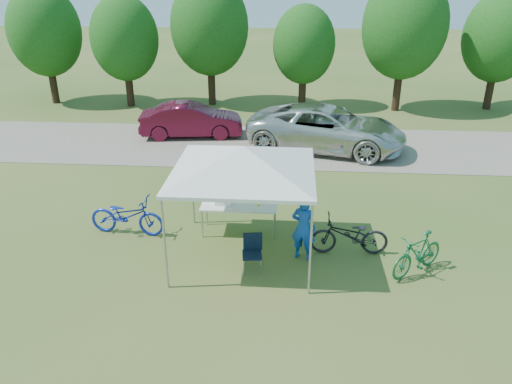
# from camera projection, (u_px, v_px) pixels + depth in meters

# --- Properties ---
(ground) EXTENTS (100.00, 100.00, 0.00)m
(ground) POSITION_uv_depth(u_px,v_px,m) (244.00, 254.00, 12.00)
(ground) COLOR #2D5119
(ground) RESTS_ON ground
(gravel_strip) EXTENTS (24.00, 5.00, 0.02)m
(gravel_strip) POSITION_uv_depth(u_px,v_px,m) (264.00, 146.00, 19.27)
(gravel_strip) COLOR gray
(gravel_strip) RESTS_ON ground
(canopy) EXTENTS (4.53, 4.53, 3.00)m
(canopy) POSITION_uv_depth(u_px,v_px,m) (243.00, 149.00, 10.91)
(canopy) COLOR #A5A5AA
(canopy) RESTS_ON ground
(treeline) EXTENTS (24.89, 4.28, 6.30)m
(treeline) POSITION_uv_depth(u_px,v_px,m) (266.00, 32.00, 23.35)
(treeline) COLOR #382314
(treeline) RESTS_ON ground
(folding_table) EXTENTS (1.93, 0.80, 0.79)m
(folding_table) POSITION_uv_depth(u_px,v_px,m) (239.00, 206.00, 12.68)
(folding_table) COLOR white
(folding_table) RESTS_ON ground
(folding_chair) EXTENTS (0.48, 0.50, 0.85)m
(folding_chair) POSITION_uv_depth(u_px,v_px,m) (252.00, 249.00, 11.22)
(folding_chair) COLOR black
(folding_chair) RESTS_ON ground
(cooler) EXTENTS (0.44, 0.30, 0.32)m
(cooler) POSITION_uv_depth(u_px,v_px,m) (224.00, 198.00, 12.63)
(cooler) COLOR white
(cooler) RESTS_ON folding_table
(ice_cream_cup) EXTENTS (0.07, 0.07, 0.06)m
(ice_cream_cup) POSITION_uv_depth(u_px,v_px,m) (258.00, 205.00, 12.57)
(ice_cream_cup) COLOR yellow
(ice_cream_cup) RESTS_ON folding_table
(cyclist) EXTENTS (0.68, 0.56, 1.61)m
(cyclist) POSITION_uv_depth(u_px,v_px,m) (304.00, 228.00, 11.50)
(cyclist) COLOR #1545AB
(cyclist) RESTS_ON ground
(bike_blue) EXTENTS (2.00, 0.86, 1.02)m
(bike_blue) POSITION_uv_depth(u_px,v_px,m) (127.00, 216.00, 12.71)
(bike_blue) COLOR #11279B
(bike_blue) RESTS_ON ground
(bike_green) EXTENTS (1.53, 1.37, 0.97)m
(bike_green) POSITION_uv_depth(u_px,v_px,m) (418.00, 254.00, 11.06)
(bike_green) COLOR #166338
(bike_green) RESTS_ON ground
(bike_dark) EXTENTS (1.87, 0.70, 0.97)m
(bike_dark) POSITION_uv_depth(u_px,v_px,m) (349.00, 236.00, 11.81)
(bike_dark) COLOR black
(bike_dark) RESTS_ON ground
(minivan) EXTENTS (6.30, 4.03, 1.62)m
(minivan) POSITION_uv_depth(u_px,v_px,m) (327.00, 128.00, 18.60)
(minivan) COLOR silver
(minivan) RESTS_ON gravel_strip
(sedan) EXTENTS (4.22, 1.94, 1.34)m
(sedan) POSITION_uv_depth(u_px,v_px,m) (191.00, 120.00, 20.08)
(sedan) COLOR #530D22
(sedan) RESTS_ON gravel_strip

